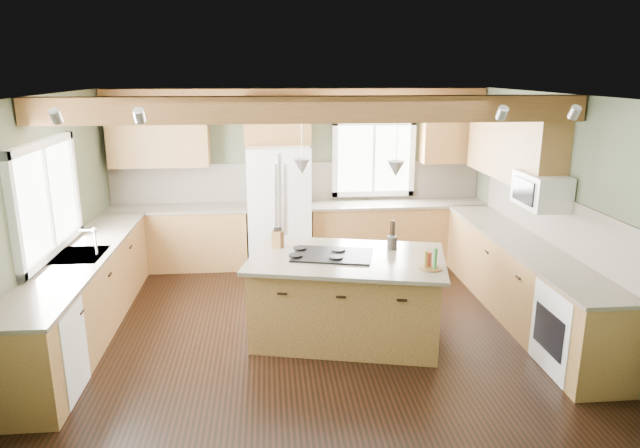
{
  "coord_description": "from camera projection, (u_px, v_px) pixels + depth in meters",
  "views": [
    {
      "loc": [
        -0.46,
        -6.02,
        2.85
      ],
      "look_at": [
        0.13,
        0.3,
        1.13
      ],
      "focal_mm": 32.0,
      "sensor_mm": 36.0,
      "label": 1
    }
  ],
  "objects": [
    {
      "name": "floor",
      "position": [
        311.0,
        325.0,
        6.57
      ],
      "size": [
        5.6,
        5.6,
        0.0
      ],
      "primitive_type": "plane",
      "color": "black",
      "rests_on": "ground"
    },
    {
      "name": "ceiling",
      "position": [
        310.0,
        95.0,
        5.89
      ],
      "size": [
        5.6,
        5.6,
        0.0
      ],
      "primitive_type": "plane",
      "rotation": [
        3.14,
        0.0,
        0.0
      ],
      "color": "silver",
      "rests_on": "wall_back"
    },
    {
      "name": "wall_back",
      "position": [
        298.0,
        176.0,
        8.63
      ],
      "size": [
        5.6,
        0.0,
        5.6
      ],
      "primitive_type": "plane",
      "rotation": [
        1.57,
        0.0,
        0.0
      ],
      "color": "#4C553C",
      "rests_on": "ground"
    },
    {
      "name": "wall_left",
      "position": [
        45.0,
        223.0,
        5.98
      ],
      "size": [
        0.0,
        5.0,
        5.0
      ],
      "primitive_type": "plane",
      "rotation": [
        1.57,
        0.0,
        1.57
      ],
      "color": "#4C553C",
      "rests_on": "ground"
    },
    {
      "name": "wall_right",
      "position": [
        556.0,
        211.0,
        6.48
      ],
      "size": [
        0.0,
        5.0,
        5.0
      ],
      "primitive_type": "plane",
      "rotation": [
        1.57,
        0.0,
        -1.57
      ],
      "color": "#4C553C",
      "rests_on": "ground"
    },
    {
      "name": "ceiling_beam",
      "position": [
        312.0,
        109.0,
        5.65
      ],
      "size": [
        5.55,
        0.26,
        0.26
      ],
      "primitive_type": "cube",
      "color": "brown",
      "rests_on": "ceiling"
    },
    {
      "name": "soffit_trim",
      "position": [
        297.0,
        92.0,
        8.21
      ],
      "size": [
        5.55,
        0.2,
        0.1
      ],
      "primitive_type": "cube",
      "color": "brown",
      "rests_on": "ceiling"
    },
    {
      "name": "backsplash_back",
      "position": [
        298.0,
        182.0,
        8.64
      ],
      "size": [
        5.58,
        0.03,
        0.58
      ],
      "primitive_type": "cube",
      "color": "brown",
      "rests_on": "wall_back"
    },
    {
      "name": "backsplash_right",
      "position": [
        551.0,
        217.0,
        6.55
      ],
      "size": [
        0.03,
        3.7,
        0.58
      ],
      "primitive_type": "cube",
      "color": "brown",
      "rests_on": "wall_right"
    },
    {
      "name": "base_cab_back_left",
      "position": [
        179.0,
        239.0,
        8.41
      ],
      "size": [
        2.02,
        0.6,
        0.88
      ],
      "primitive_type": "cube",
      "color": "brown",
      "rests_on": "floor"
    },
    {
      "name": "counter_back_left",
      "position": [
        177.0,
        208.0,
        8.29
      ],
      "size": [
        2.06,
        0.64,
        0.04
      ],
      "primitive_type": "cube",
      "color": "#4A4236",
      "rests_on": "base_cab_back_left"
    },
    {
      "name": "base_cab_back_right",
      "position": [
        397.0,
        233.0,
        8.7
      ],
      "size": [
        2.62,
        0.6,
        0.88
      ],
      "primitive_type": "cube",
      "color": "brown",
      "rests_on": "floor"
    },
    {
      "name": "counter_back_right",
      "position": [
        398.0,
        204.0,
        8.58
      ],
      "size": [
        2.66,
        0.64,
        0.04
      ],
      "primitive_type": "cube",
      "color": "#4A4236",
      "rests_on": "base_cab_back_right"
    },
    {
      "name": "base_cab_left",
      "position": [
        85.0,
        296.0,
        6.28
      ],
      "size": [
        0.6,
        3.7,
        0.88
      ],
      "primitive_type": "cube",
      "color": "brown",
      "rests_on": "floor"
    },
    {
      "name": "counter_left",
      "position": [
        80.0,
        256.0,
        6.16
      ],
      "size": [
        0.64,
        3.74,
        0.04
      ],
      "primitive_type": "cube",
      "color": "#4A4236",
      "rests_on": "base_cab_left"
    },
    {
      "name": "base_cab_right",
      "position": [
        521.0,
        281.0,
        6.73
      ],
      "size": [
        0.6,
        3.7,
        0.88
      ],
      "primitive_type": "cube",
      "color": "brown",
      "rests_on": "floor"
    },
    {
      "name": "counter_right",
      "position": [
        525.0,
        244.0,
        6.61
      ],
      "size": [
        0.64,
        3.74,
        0.04
      ],
      "primitive_type": "cube",
      "color": "#4A4236",
      "rests_on": "base_cab_right"
    },
    {
      "name": "upper_cab_back_left",
      "position": [
        159.0,
        135.0,
        8.12
      ],
      "size": [
        1.4,
        0.35,
        0.9
      ],
      "primitive_type": "cube",
      "color": "brown",
      "rests_on": "wall_back"
    },
    {
      "name": "upper_cab_over_fridge",
      "position": [
        277.0,
        120.0,
        8.21
      ],
      "size": [
        0.96,
        0.35,
        0.7
      ],
      "primitive_type": "cube",
      "color": "brown",
      "rests_on": "wall_back"
    },
    {
      "name": "upper_cab_right",
      "position": [
        513.0,
        144.0,
        7.16
      ],
      "size": [
        0.35,
        2.2,
        0.9
      ],
      "primitive_type": "cube",
      "color": "brown",
      "rests_on": "wall_right"
    },
    {
      "name": "upper_cab_back_corner",
      "position": [
        452.0,
        132.0,
        8.5
      ],
      "size": [
        0.9,
        0.35,
        0.9
      ],
      "primitive_type": "cube",
      "color": "brown",
      "rests_on": "wall_back"
    },
    {
      "name": "window_left",
      "position": [
        46.0,
        198.0,
        5.96
      ],
      "size": [
        0.04,
        1.6,
        1.05
      ],
      "primitive_type": "cube",
      "color": "white",
      "rests_on": "wall_left"
    },
    {
      "name": "window_back",
      "position": [
        373.0,
        158.0,
        8.65
      ],
      "size": [
        1.1,
        0.04,
        1.0
      ],
      "primitive_type": "cube",
      "color": "white",
      "rests_on": "wall_back"
    },
    {
      "name": "sink",
      "position": [
        80.0,
        256.0,
        6.16
      ],
      "size": [
        0.5,
        0.65,
        0.03
      ],
      "primitive_type": "cube",
      "color": "#262628",
      "rests_on": "counter_left"
    },
    {
      "name": "faucet",
      "position": [
        96.0,
        243.0,
        6.14
      ],
      "size": [
        0.02,
        0.02,
        0.28
      ],
      "primitive_type": "cylinder",
      "color": "#B2B2B7",
      "rests_on": "sink"
    },
    {
      "name": "dishwasher",
      "position": [
        41.0,
        353.0,
        5.03
      ],
      "size": [
        0.6,
        0.6,
        0.84
      ],
      "primitive_type": "cube",
      "color": "white",
      "rests_on": "floor"
    },
    {
      "name": "oven",
      "position": [
        579.0,
        330.0,
        5.48
      ],
      "size": [
        0.6,
        0.72,
        0.84
      ],
      "primitive_type": "cube",
      "color": "white",
      "rests_on": "floor"
    },
    {
      "name": "microwave",
      "position": [
        541.0,
        191.0,
        6.35
      ],
      "size": [
        0.4,
        0.7,
        0.38
      ],
      "primitive_type": "cube",
      "color": "white",
      "rests_on": "wall_right"
    },
    {
      "name": "pendant_left",
      "position": [
        302.0,
        167.0,
        5.91
      ],
      "size": [
        0.18,
        0.18,
        0.16
      ],
      "primitive_type": "cone",
      "rotation": [
        3.14,
        0.0,
        0.0
      ],
      "color": "#B2B2B7",
      "rests_on": "ceiling"
    },
    {
      "name": "pendant_right",
      "position": [
        396.0,
        169.0,
        5.78
      ],
      "size": [
        0.18,
        0.18,
        0.16
      ],
      "primitive_type": "cone",
      "rotation": [
        3.14,
        0.0,
        0.0
      ],
      "color": "#B2B2B7",
      "rests_on": "ceiling"
    },
    {
      "name": "refrigerator",
      "position": [
        279.0,
        208.0,
        8.35
      ],
      "size": [
        0.9,
        0.74,
        1.8
      ],
      "primitive_type": "cube",
      "color": "white",
      "rests_on": "floor"
    },
    {
      "name": "island",
      "position": [
        347.0,
        298.0,
        6.22
      ],
      "size": [
        2.15,
        1.59,
        0.88
      ],
      "primitive_type": "cube",
      "rotation": [
        0.0,
        0.0,
        -0.23
      ],
      "color": "brown",
      "rests_on": "floor"
    },
    {
      "name": "island_top",
      "position": [
        347.0,
        258.0,
        6.1
      ],
      "size": [
        2.31,
        1.75,
        0.04
      ],
      "primitive_type": "cube",
      "rotation": [
        0.0,
        0.0,
        -0.23
      ],
      "color": "#4A4236",
      "rests_on": "island"
    },
    {
      "name": "cooktop",
      "position": [
        332.0,
        255.0,
        6.11
      ],
      "size": [
        0.94,
        0.74,
        0.02
      ],
      "primitive_type": "cube",
      "rotation": [
        0.0,
        0.0,
        -0.23
      ],
      "color": "black",
      "rests_on": "island_top"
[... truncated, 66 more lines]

